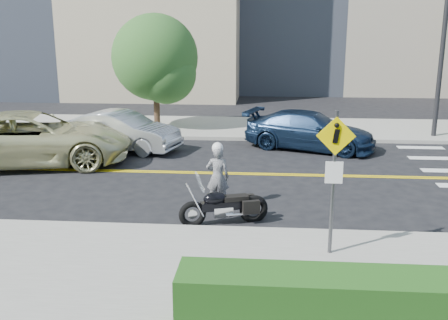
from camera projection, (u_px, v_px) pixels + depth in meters
ground_plane at (180, 172)px, 17.40m from camera, size 120.00×120.00×0.00m
sidewalk_near at (117, 275)px, 10.15m from camera, size 60.00×5.00×0.15m
sidewalk_far at (205, 127)px, 24.62m from camera, size 60.00×5.00×0.15m
pedestrian_sign at (334, 169)px, 10.50m from camera, size 0.78×0.08×3.00m
motorcyclist at (218, 175)px, 13.94m from camera, size 0.61×0.40×1.78m
motorcycle at (224, 198)px, 12.81m from camera, size 2.27×1.30×1.32m
suv at (33, 139)px, 18.16m from camera, size 7.22×4.54×1.86m
parked_car_silver at (121, 131)px, 20.28m from camera, size 4.86×2.76×1.51m
parked_car_blue at (310, 131)px, 20.48m from camera, size 5.48×3.63×1.47m
tree_far_a at (155, 57)px, 23.33m from camera, size 3.85×3.85×5.26m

